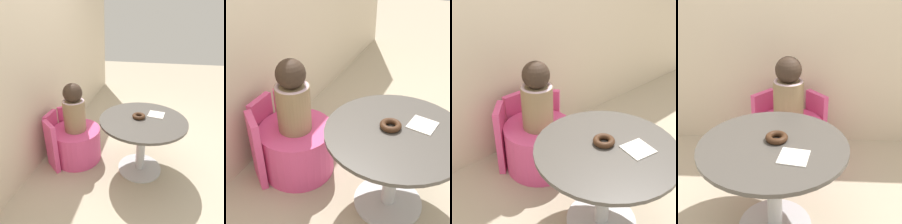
# 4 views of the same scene
# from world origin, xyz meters

# --- Properties ---
(ground_plane) EXTENTS (12.00, 12.00, 0.00)m
(ground_plane) POSITION_xyz_m (0.00, 0.00, 0.00)
(ground_plane) COLOR #B7A88E
(back_wall) EXTENTS (6.00, 0.06, 2.40)m
(back_wall) POSITION_xyz_m (0.00, 1.13, 1.20)
(back_wall) COLOR beige
(back_wall) RESTS_ON ground_plane
(round_table) EXTENTS (0.87, 0.87, 0.62)m
(round_table) POSITION_xyz_m (-0.05, -0.04, 0.47)
(round_table) COLOR silver
(round_table) RESTS_ON ground_plane
(tub_chair) EXTENTS (0.55, 0.55, 0.39)m
(tub_chair) POSITION_xyz_m (-0.01, 0.71, 0.19)
(tub_chair) COLOR #E54C8C
(tub_chair) RESTS_ON ground_plane
(booth_backrest) EXTENTS (0.65, 0.24, 0.56)m
(booth_backrest) POSITION_xyz_m (-0.01, 0.94, 0.28)
(booth_backrest) COLOR #E54C8C
(booth_backrest) RESTS_ON ground_plane
(child_figure) EXTENTS (0.24, 0.24, 0.54)m
(child_figure) POSITION_xyz_m (-0.01, 0.71, 0.65)
(child_figure) COLOR #937A56
(child_figure) RESTS_ON tub_chair
(donut) EXTENTS (0.13, 0.13, 0.04)m
(donut) POSITION_xyz_m (-0.04, -0.00, 0.64)
(donut) COLOR #3D2314
(donut) RESTS_ON round_table
(paper_napkin) EXTENTS (0.18, 0.18, 0.01)m
(paper_napkin) POSITION_xyz_m (0.07, -0.17, 0.63)
(paper_napkin) COLOR silver
(paper_napkin) RESTS_ON round_table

